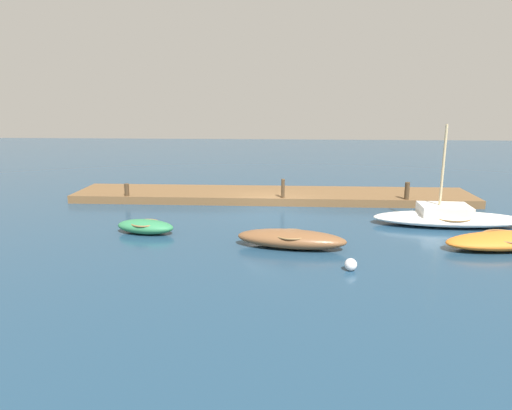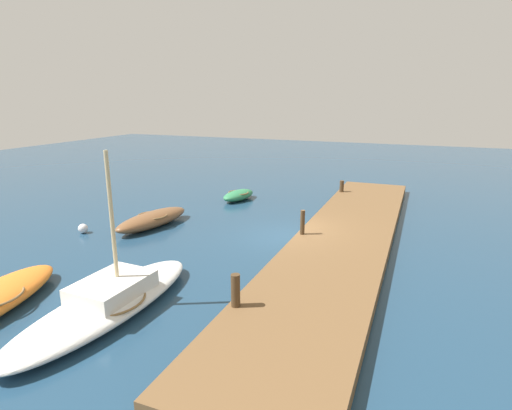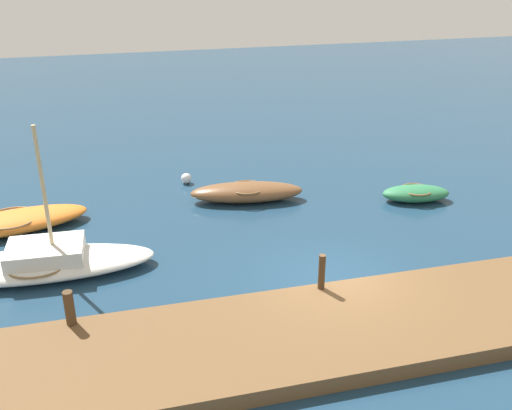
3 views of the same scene
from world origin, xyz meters
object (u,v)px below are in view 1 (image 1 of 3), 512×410
sailboat_white (448,217)px  dinghy_green (145,226)px  rowboat_brown (291,239)px  mooring_post_mid_west (283,188)px  mooring_post_west (407,191)px  marker_buoy (351,265)px  motorboat_orange (507,240)px  mooring_post_mid_east (127,190)px

sailboat_white → dinghy_green: bearing=11.2°
dinghy_green → rowboat_brown: 6.72m
sailboat_white → mooring_post_mid_west: bearing=-22.4°
mooring_post_west → marker_buoy: bearing=66.0°
motorboat_orange → mooring_post_west: 7.40m
motorboat_orange → mooring_post_west: bearing=-84.3°
rowboat_brown → mooring_post_west: 9.92m
rowboat_brown → motorboat_orange: size_ratio=0.83×
dinghy_green → rowboat_brown: size_ratio=0.62×
motorboat_orange → mooring_post_mid_east: (18.02, -7.02, 0.47)m
dinghy_green → mooring_post_west: bearing=-145.0°
dinghy_green → marker_buoy: 9.51m
mooring_post_mid_west → motorboat_orange: bearing=142.4°
motorboat_orange → mooring_post_mid_west: (9.10, -7.02, 0.65)m
mooring_post_mid_west → mooring_post_mid_east: (8.92, 0.00, -0.18)m
mooring_post_west → rowboat_brown: bearing=49.2°
rowboat_brown → mooring_post_west: bearing=-121.6°
dinghy_green → mooring_post_mid_east: (2.77, -5.82, 0.48)m
sailboat_white → motorboat_orange: sailboat_white is taller
rowboat_brown → motorboat_orange: (-8.73, -0.48, -0.05)m
motorboat_orange → mooring_post_west: (2.26, -7.02, 0.60)m
rowboat_brown → mooring_post_mid_east: 11.94m
marker_buoy → mooring_post_mid_west: bearing=-76.2°
mooring_post_west → marker_buoy: (4.41, 9.92, -0.70)m
sailboat_white → mooring_post_west: sailboat_white is taller
rowboat_brown → marker_buoy: (-2.07, 2.43, -0.16)m
rowboat_brown → mooring_post_mid_east: (9.28, -7.49, 0.42)m
sailboat_white → mooring_post_west: 3.82m
mooring_post_mid_east → marker_buoy: 15.09m
mooring_post_mid_east → marker_buoy: (-11.35, 9.92, -0.57)m
sailboat_white → marker_buoy: size_ratio=16.07×
mooring_post_mid_east → mooring_post_west: bearing=180.0°
rowboat_brown → mooring_post_mid_east: mooring_post_mid_east is taller
dinghy_green → mooring_post_mid_west: size_ratio=2.66×
dinghy_green → sailboat_white: bearing=-160.3°
sailboat_white → mooring_post_mid_east: sailboat_white is taller
mooring_post_mid_west → rowboat_brown: bearing=92.8°
dinghy_green → marker_buoy: dinghy_green is taller
mooring_post_west → mooring_post_mid_east: size_ratio=1.37×
motorboat_orange → marker_buoy: size_ratio=12.46×
dinghy_green → mooring_post_mid_west: 8.49m
mooring_post_mid_west → mooring_post_mid_east: size_ratio=1.52×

